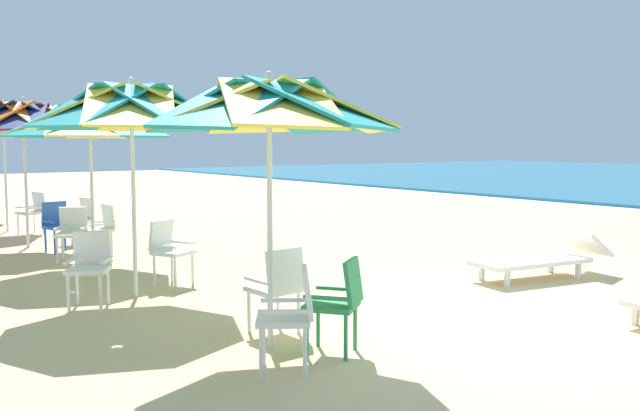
{
  "coord_description": "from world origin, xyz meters",
  "views": [
    {
      "loc": [
        4.66,
        -5.87,
        1.89
      ],
      "look_at": [
        -3.2,
        -0.16,
        1.0
      ],
      "focal_mm": 38.8,
      "sensor_mm": 36.0,
      "label": 1
    }
  ],
  "objects": [
    {
      "name": "beach_umbrella_0",
      "position": [
        -0.65,
        -2.58,
        2.19
      ],
      "size": [
        2.37,
        2.37,
        2.52
      ],
      "color": "silver",
      "rests_on": "ground"
    },
    {
      "name": "beach_umbrella_2",
      "position": [
        -5.95,
        -2.5,
        2.18
      ],
      "size": [
        2.59,
        2.59,
        2.53
      ],
      "color": "silver",
      "rests_on": "ground"
    },
    {
      "name": "plastic_chair_10",
      "position": [
        -10.34,
        -2.33,
        0.5
      ],
      "size": [
        0.54,
        0.57,
        0.87
      ],
      "color": "white",
      "rests_on": "ground"
    },
    {
      "name": "beach_umbrella_1",
      "position": [
        -3.41,
        -2.8,
        2.29
      ],
      "size": [
        2.5,
        2.5,
        2.67
      ],
      "color": "silver",
      "rests_on": "ground"
    },
    {
      "name": "plastic_chair_8",
      "position": [
        -7.57,
        -2.59,
        0.5
      ],
      "size": [
        0.53,
        0.51,
        0.87
      ],
      "color": "blue",
      "rests_on": "ground"
    },
    {
      "name": "plastic_chair_5",
      "position": [
        -6.71,
        -2.12,
        0.5
      ],
      "size": [
        0.46,
        0.49,
        0.87
      ],
      "color": "white",
      "rests_on": "ground"
    },
    {
      "name": "plastic_chair_6",
      "position": [
        -6.42,
        -2.68,
        0.5
      ],
      "size": [
        0.62,
        0.6,
        0.87
      ],
      "color": "white",
      "rests_on": "ground"
    },
    {
      "name": "beach_umbrella_4",
      "position": [
        -11.11,
        -2.68,
        2.38
      ],
      "size": [
        1.99,
        1.99,
        2.78
      ],
      "color": "silver",
      "rests_on": "ground"
    },
    {
      "name": "plastic_chair_2",
      "position": [
        0.01,
        -2.78,
        0.5
      ],
      "size": [
        0.62,
        0.63,
        0.87
      ],
      "color": "white",
      "rests_on": "ground"
    },
    {
      "name": "plastic_chair_4",
      "position": [
        -3.24,
        -3.41,
        0.5
      ],
      "size": [
        0.62,
        0.61,
        0.87
      ],
      "color": "white",
      "rests_on": "ground"
    },
    {
      "name": "plastic_chair_1",
      "position": [
        -1.0,
        -2.28,
        0.5
      ],
      "size": [
        0.49,
        0.46,
        0.87
      ],
      "color": "white",
      "rests_on": "ground"
    },
    {
      "name": "plastic_chair_3",
      "position": [
        -3.85,
        -2.17,
        0.5
      ],
      "size": [
        0.61,
        0.59,
        0.87
      ],
      "color": "white",
      "rests_on": "ground"
    },
    {
      "name": "beach_umbrella_3",
      "position": [
        -8.46,
        -2.88,
        2.32
      ],
      "size": [
        2.24,
        2.24,
        2.7
      ],
      "color": "silver",
      "rests_on": "ground"
    },
    {
      "name": "sun_lounger_1",
      "position": [
        -1.22,
        2.22,
        0.28
      ],
      "size": [
        0.97,
        2.22,
        0.62
      ],
      "color": "white",
      "rests_on": "ground"
    },
    {
      "name": "plastic_chair_0",
      "position": [
        -0.13,
        -2.19,
        0.5
      ],
      "size": [
        0.63,
        0.63,
        0.87
      ],
      "color": "#2D8C4C",
      "rests_on": "ground"
    },
    {
      "name": "ground_plane",
      "position": [
        0.0,
        0.0,
        0.0
      ],
      "size": [
        80.0,
        80.0,
        0.0
      ],
      "primitive_type": "plane",
      "color": "#D3B784"
    },
    {
      "name": "plastic_chair_7",
      "position": [
        -8.32,
        -1.98,
        0.5
      ],
      "size": [
        0.49,
        0.52,
        0.87
      ],
      "color": "white",
      "rests_on": "ground"
    }
  ]
}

